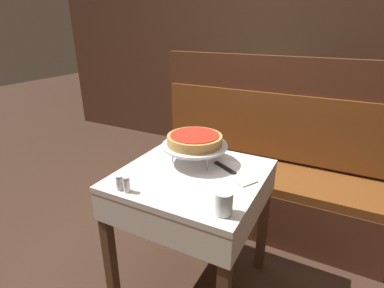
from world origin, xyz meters
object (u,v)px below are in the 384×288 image
Objects in this scene: pizza_server at (234,174)px; water_glass_near at (223,203)px; booth_bench at (259,178)px; pepper_shaker at (127,184)px; dining_table_rear at (250,112)px; salt_shaker at (120,183)px; dining_table_front at (192,191)px; deep_dish_pizza at (195,139)px; condiment_caddy at (247,100)px; pizza_pan_stand at (195,146)px.

water_glass_near reaches higher than pizza_server.
booth_bench is 1.24m from pepper_shaker.
salt_shaker is at bearing -91.27° from dining_table_rear.
pizza_server is (0.20, 0.08, 0.12)m from dining_table_front.
pepper_shaker is at bearing -107.16° from deep_dish_pizza.
dining_table_rear is 4.79× the size of condiment_caddy.
pepper_shaker is 1.75m from condiment_caddy.
condiment_caddy is (-0.14, 1.33, -0.09)m from deep_dish_pizza.
booth_bench reaches higher than water_glass_near.
deep_dish_pizza reaches higher than dining_table_rear.
dining_table_front is 10.43× the size of pepper_shaker.
pepper_shaker is at bearing 0.00° from salt_shaker.
booth_bench is 25.66× the size of salt_shaker.
pizza_server is at bearing 42.59° from salt_shaker.
pizza_pan_stand is 2.26× the size of condiment_caddy.
deep_dish_pizza reaches higher than pizza_pan_stand.
pizza_server is 1.72× the size of condiment_caddy.
booth_bench is 5.97× the size of deep_dish_pizza.
water_glass_near is at bearing -49.26° from deep_dish_pizza.
pizza_pan_stand is (-0.18, -0.71, 0.49)m from booth_bench.
pizza_pan_stand is 5.17× the size of salt_shaker.
condiment_caddy reaches higher than pepper_shaker.
salt_shaker is at bearing -125.12° from dining_table_front.
booth_bench is 11.23× the size of condiment_caddy.
booth_bench is 4.96× the size of pizza_pan_stand.
pepper_shaker is at bearing -89.49° from condiment_caddy.
salt_shaker is at bearing -180.00° from pepper_shaker.
deep_dish_pizza is at bearing 111.12° from dining_table_front.
dining_table_front is 0.99× the size of dining_table_rear.
dining_table_rear is 7.81× the size of water_glass_near.
salt_shaker is 0.44× the size of condiment_caddy.
pizza_pan_stand reaches higher than dining_table_front.
pizza_server is 3.76× the size of pepper_shaker.
booth_bench is 0.83m from condiment_caddy.
dining_table_rear is 1.84m from water_glass_near.
pizza_server reaches higher than dining_table_front.
deep_dish_pizza is 0.49m from water_glass_near.
pizza_server is at bearing -8.65° from pizza_pan_stand.
dining_table_front is at bearing -159.02° from pizza_server.
pizza_server is (0.24, -0.04, -0.09)m from pizza_pan_stand.
condiment_caddy reaches higher than salt_shaker.
dining_table_front is at bearing -99.78° from booth_bench.
condiment_caddy reaches higher than water_glass_near.
dining_table_rear is at bearing 89.98° from pepper_shaker.
booth_bench is at bearing 96.94° from water_glass_near.
pizza_server is 3.92× the size of salt_shaker.
pepper_shaker is (-0.13, -0.41, -0.06)m from pizza_pan_stand.
salt_shaker reaches higher than pizza_server.
booth_bench reaches higher than deep_dish_pizza.
condiment_caddy is (-0.33, 0.63, 0.43)m from booth_bench.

